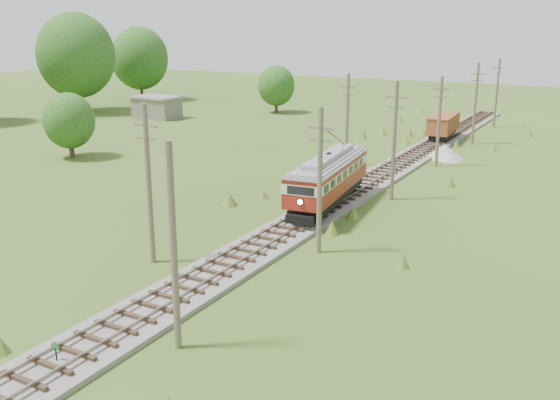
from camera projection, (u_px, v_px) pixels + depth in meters
The scene contains 19 objects.
ground at pixel (30, 386), 23.37m from camera, with size 260.00×260.00×0.00m, color #315218.
railbed_main at pixel (367, 183), 51.83m from camera, with size 3.60×96.00×0.57m.
switch_marker at pixel (56, 352), 24.55m from camera, with size 0.45×0.06×1.08m.
streetcar at pixel (328, 176), 44.74m from camera, with size 4.09×11.76×5.32m.
gondola at pixel (443, 125), 70.84m from camera, with size 2.83×7.43×2.42m.
gravel_pile at pixel (445, 152), 62.03m from camera, with size 3.77×3.99×1.37m.
utility_pole_r_1 at pixel (174, 249), 24.90m from camera, with size 0.30×0.30×8.80m.
utility_pole_r_2 at pixel (320, 180), 35.69m from camera, with size 1.60×0.30×8.60m.
utility_pole_r_3 at pixel (394, 140), 46.58m from camera, with size 1.60×0.30×9.00m.
utility_pole_r_4 at pixel (439, 121), 57.66m from camera, with size 1.60×0.30×8.40m.
utility_pole_r_5 at pixel (475, 103), 68.30m from camera, with size 1.60×0.30×8.90m.
utility_pole_r_6 at pixel (497, 92), 79.32m from camera, with size 1.60×0.30×8.70m.
utility_pole_l_a at pixel (149, 183), 34.13m from camera, with size 1.60×0.30×9.00m.
utility_pole_l_b at pixel (347, 119), 57.81m from camera, with size 1.60×0.30×8.60m.
tree_left_4 at pixel (76, 55), 91.74m from camera, with size 11.34×11.34×14.61m.
tree_left_5 at pixel (140, 58), 106.44m from camera, with size 9.66×9.66×12.44m.
tree_mid_a at pixel (276, 86), 92.45m from camera, with size 5.46×5.46×7.03m.
tree_mid_c at pixel (69, 121), 61.61m from camera, with size 5.04×5.04×6.49m.
shed at pixel (157, 107), 87.87m from camera, with size 6.40×4.40×3.10m.
Camera 1 is at (18.26, -13.32, 13.14)m, focal length 40.00 mm.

